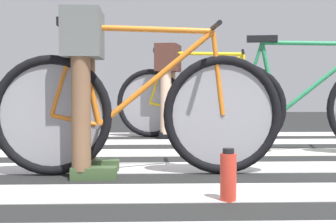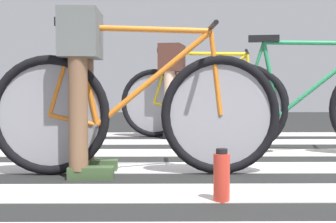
{
  "view_description": "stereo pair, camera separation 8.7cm",
  "coord_description": "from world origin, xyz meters",
  "px_view_note": "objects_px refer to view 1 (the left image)",
  "views": [
    {
      "loc": [
        -0.6,
        -3.52,
        0.54
      ],
      "look_at": [
        -0.48,
        0.04,
        0.37
      ],
      "focal_mm": 53.41,
      "sensor_mm": 36.0,
      "label": 1
    },
    {
      "loc": [
        -0.51,
        -3.52,
        0.54
      ],
      "look_at": [
        -0.48,
        0.04,
        0.37
      ],
      "focal_mm": 53.41,
      "sensor_mm": 36.0,
      "label": 2
    }
  ],
  "objects_px": {
    "bicycle_1_of_3": "(137,111)",
    "cyclist_1_of_3": "(84,69)",
    "bicycle_2_of_3": "(306,105)",
    "water_bottle": "(228,176)",
    "bicycle_3_of_3": "(198,101)",
    "cyclist_3_of_3": "(169,77)"
  },
  "relations": [
    {
      "from": "bicycle_1_of_3",
      "to": "cyclist_1_of_3",
      "type": "bearing_deg",
      "value": 180.0
    },
    {
      "from": "bicycle_1_of_3",
      "to": "bicycle_2_of_3",
      "type": "distance_m",
      "value": 1.59
    },
    {
      "from": "bicycle_2_of_3",
      "to": "bicycle_1_of_3",
      "type": "bearing_deg",
      "value": -134.68
    },
    {
      "from": "water_bottle",
      "to": "bicycle_1_of_3",
      "type": "bearing_deg",
      "value": 121.45
    },
    {
      "from": "bicycle_3_of_3",
      "to": "water_bottle",
      "type": "bearing_deg",
      "value": -81.16
    },
    {
      "from": "cyclist_1_of_3",
      "to": "cyclist_3_of_3",
      "type": "relative_size",
      "value": 1.01
    },
    {
      "from": "cyclist_1_of_3",
      "to": "cyclist_3_of_3",
      "type": "distance_m",
      "value": 2.29
    },
    {
      "from": "cyclist_3_of_3",
      "to": "water_bottle",
      "type": "distance_m",
      "value": 2.98
    },
    {
      "from": "bicycle_3_of_3",
      "to": "bicycle_2_of_3",
      "type": "bearing_deg",
      "value": -47.8
    },
    {
      "from": "bicycle_3_of_3",
      "to": "cyclist_1_of_3",
      "type": "bearing_deg",
      "value": -100.75
    },
    {
      "from": "bicycle_2_of_3",
      "to": "cyclist_1_of_3",
      "type": "bearing_deg",
      "value": -140.04
    },
    {
      "from": "bicycle_1_of_3",
      "to": "bicycle_2_of_3",
      "type": "height_order",
      "value": "same"
    },
    {
      "from": "cyclist_1_of_3",
      "to": "bicycle_2_of_3",
      "type": "distance_m",
      "value": 1.87
    },
    {
      "from": "bicycle_2_of_3",
      "to": "bicycle_3_of_3",
      "type": "distance_m",
      "value": 1.44
    },
    {
      "from": "cyclist_1_of_3",
      "to": "water_bottle",
      "type": "xyz_separation_m",
      "value": [
        0.75,
        -0.71,
        -0.52
      ]
    },
    {
      "from": "bicycle_3_of_3",
      "to": "bicycle_1_of_3",
      "type": "bearing_deg",
      "value": -93.38
    },
    {
      "from": "cyclist_3_of_3",
      "to": "bicycle_1_of_3",
      "type": "bearing_deg",
      "value": -85.37
    },
    {
      "from": "bicycle_1_of_3",
      "to": "cyclist_1_of_3",
      "type": "distance_m",
      "value": 0.4
    },
    {
      "from": "bicycle_1_of_3",
      "to": "cyclist_1_of_3",
      "type": "relative_size",
      "value": 1.78
    },
    {
      "from": "bicycle_2_of_3",
      "to": "bicycle_3_of_3",
      "type": "bearing_deg",
      "value": 131.04
    },
    {
      "from": "cyclist_3_of_3",
      "to": "water_bottle",
      "type": "height_order",
      "value": "cyclist_3_of_3"
    },
    {
      "from": "bicycle_2_of_3",
      "to": "water_bottle",
      "type": "relative_size",
      "value": 7.04
    }
  ]
}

